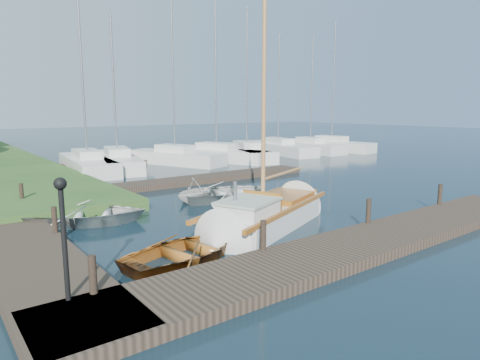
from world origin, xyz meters
TOP-DOWN VIEW (x-y plane):
  - ground at (0.00, 0.00)m, footprint 160.00×160.00m
  - near_dock at (0.00, -6.00)m, footprint 18.00×2.20m
  - left_dock at (-8.00, 2.00)m, footprint 2.20×18.00m
  - far_dock at (2.00, 6.50)m, footprint 14.00×1.60m
  - pontoon at (10.00, 16.00)m, footprint 30.00×1.60m
  - mooring_post_0 at (-7.50, -5.00)m, footprint 0.16×0.16m
  - mooring_post_1 at (-3.00, -5.00)m, footprint 0.16×0.16m
  - mooring_post_2 at (1.50, -5.00)m, footprint 0.16×0.16m
  - mooring_post_3 at (6.00, -5.00)m, footprint 0.16×0.16m
  - mooring_post_4 at (-7.00, 0.00)m, footprint 0.16×0.16m
  - mooring_post_5 at (-7.00, 5.00)m, footprint 0.16×0.16m
  - lamp_post at (-8.00, -5.00)m, footprint 0.24×0.24m
  - sailboat at (-0.71, -2.52)m, footprint 7.36×4.55m
  - dinghy at (-4.63, -3.77)m, footprint 4.03×3.18m
  - tender_a at (-5.56, 1.61)m, footprint 4.97×4.46m
  - tender_b at (-0.70, 2.20)m, footprint 2.77×2.57m
  - tender_c at (0.67, 1.81)m, footprint 4.44×3.42m
  - marina_boat_0 at (-1.57, 14.06)m, footprint 3.11×8.60m
  - marina_boat_1 at (0.55, 14.47)m, footprint 4.30×9.15m
  - marina_boat_2 at (4.70, 14.04)m, footprint 4.96×7.95m
  - marina_boat_3 at (8.13, 13.78)m, footprint 5.27×8.74m
  - marina_boat_4 at (10.71, 13.33)m, footprint 4.63×8.24m
  - marina_boat_5 at (15.43, 14.89)m, footprint 3.21×9.07m
  - marina_boat_6 at (18.40, 13.80)m, footprint 2.28×6.94m
  - marina_boat_7 at (21.42, 13.92)m, footprint 3.32×8.49m

SIDE VIEW (x-z plane):
  - ground at x=0.00m, z-range 0.00..0.00m
  - near_dock at x=0.00m, z-range 0.00..0.30m
  - left_dock at x=-8.00m, z-range 0.00..0.30m
  - far_dock at x=2.00m, z-range 0.00..0.30m
  - pontoon at x=10.00m, z-range 0.00..0.30m
  - sailboat at x=-0.71m, z-range -4.57..5.26m
  - dinghy at x=-4.63m, z-range 0.00..0.75m
  - tender_a at x=-5.56m, z-range 0.00..0.85m
  - tender_c at x=0.67m, z-range 0.00..0.85m
  - marina_boat_1 at x=0.55m, z-range -4.42..5.54m
  - marina_boat_5 at x=15.43m, z-range -4.54..5.66m
  - marina_boat_0 at x=-1.57m, z-range -4.61..5.74m
  - marina_boat_6 at x=18.40m, z-range -4.56..5.70m
  - marina_boat_7 at x=21.42m, z-range -5.29..6.45m
  - marina_boat_4 at x=10.71m, z-range -5.21..6.37m
  - marina_boat_2 at x=4.70m, z-range -5.14..6.29m
  - marina_boat_3 at x=8.13m, z-range -5.57..6.73m
  - tender_b at x=-0.70m, z-range 0.00..1.19m
  - mooring_post_0 at x=-7.50m, z-range 0.30..1.10m
  - mooring_post_1 at x=-3.00m, z-range 0.30..1.10m
  - mooring_post_2 at x=1.50m, z-range 0.30..1.10m
  - mooring_post_3 at x=6.00m, z-range 0.30..1.10m
  - mooring_post_4 at x=-7.00m, z-range 0.30..1.10m
  - mooring_post_5 at x=-7.00m, z-range 0.30..1.10m
  - lamp_post at x=-8.00m, z-range 0.65..3.09m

